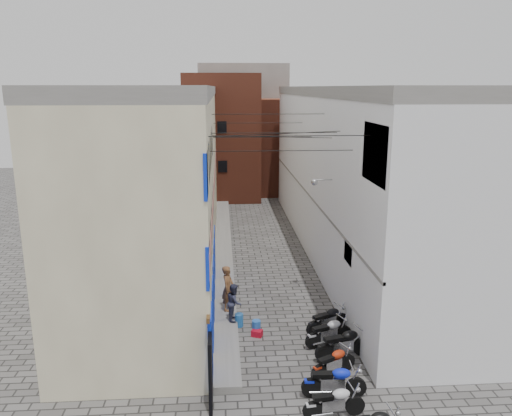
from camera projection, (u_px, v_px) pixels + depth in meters
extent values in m
plane|color=#4F4D4B|center=(295.00, 392.00, 15.05)|extent=(90.00, 90.00, 0.00)
cube|color=slate|center=(224.00, 252.00, 27.48)|extent=(0.90, 26.00, 0.25)
cube|color=#BFB491|center=(167.00, 179.00, 26.31)|extent=(5.00, 26.00, 8.50)
cube|color=tan|center=(213.00, 183.00, 26.54)|extent=(0.10, 26.00, 0.80)
cube|color=#0C2BC1|center=(213.00, 290.00, 19.32)|extent=(0.12, 10.20, 2.40)
cube|color=#0C2BC1|center=(210.00, 189.00, 18.38)|extent=(0.10, 10.20, 4.00)
cube|color=slate|center=(163.00, 91.00, 25.25)|extent=(5.10, 26.00, 0.50)
cube|color=black|center=(211.00, 370.00, 14.23)|extent=(0.10, 1.20, 2.20)
cube|color=white|center=(353.00, 176.00, 27.00)|extent=(5.00, 26.00, 8.50)
cube|color=#0C2BC1|center=(376.00, 154.00, 15.03)|extent=(0.10, 2.40, 1.80)
cube|color=white|center=(349.00, 253.00, 18.40)|extent=(0.08, 1.00, 0.70)
cylinder|color=#B2B2B7|center=(324.00, 180.00, 20.76)|extent=(0.80, 0.06, 0.06)
sphere|color=#B2B2B7|center=(314.00, 182.00, 20.76)|extent=(0.28, 0.28, 0.28)
cube|color=slate|center=(357.00, 91.00, 25.94)|extent=(5.10, 26.00, 0.50)
cube|color=slate|center=(308.00, 192.00, 27.03)|extent=(0.10, 26.00, 0.12)
cube|color=brown|center=(222.00, 137.00, 40.88)|extent=(6.00, 6.00, 10.00)
cube|color=brown|center=(280.00, 146.00, 43.40)|extent=(5.00, 6.00, 8.00)
cube|color=slate|center=(243.00, 125.00, 46.72)|extent=(8.00, 5.00, 11.00)
cube|color=black|center=(248.00, 189.00, 39.20)|extent=(2.00, 0.30, 2.40)
cylinder|color=black|center=(290.00, 136.00, 15.22)|extent=(5.20, 0.02, 0.02)
cylinder|color=black|center=(282.00, 151.00, 17.33)|extent=(5.20, 0.02, 0.02)
cylinder|color=black|center=(274.00, 133.00, 19.66)|extent=(5.20, 0.02, 0.02)
cylinder|color=black|center=(268.00, 114.00, 21.94)|extent=(5.20, 0.02, 0.02)
cylinder|color=black|center=(263.00, 137.00, 25.15)|extent=(5.20, 0.02, 0.02)
cylinder|color=black|center=(258.00, 123.00, 27.94)|extent=(5.20, 0.02, 0.02)
cylinder|color=black|center=(279.00, 134.00, 18.18)|extent=(5.65, 2.07, 0.02)
cylinder|color=black|center=(271.00, 137.00, 21.18)|extent=(5.80, 1.58, 0.02)
imported|color=brown|center=(228.00, 288.00, 19.84)|extent=(0.64, 0.78, 1.84)
imported|color=#33354C|center=(234.00, 302.00, 19.02)|extent=(0.61, 0.75, 1.45)
cylinder|color=blue|center=(256.00, 327.00, 18.58)|extent=(0.36, 0.36, 0.51)
cylinder|color=blue|center=(239.00, 320.00, 19.13)|extent=(0.42, 0.42, 0.50)
cube|color=#B60D20|center=(257.00, 333.00, 18.39)|extent=(0.46, 0.41, 0.24)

